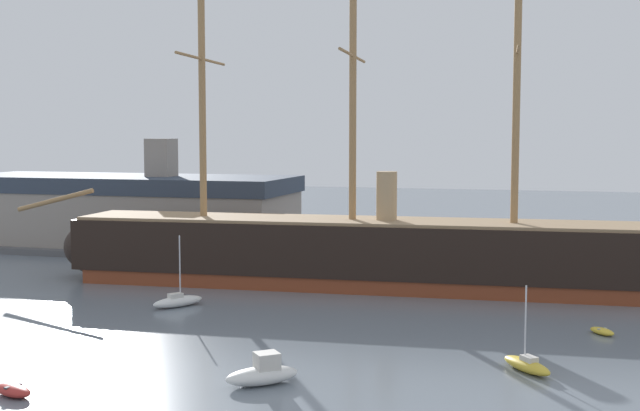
# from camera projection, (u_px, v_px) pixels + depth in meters

# --- Properties ---
(tall_ship) EXTENTS (67.20, 15.40, 32.30)m
(tall_ship) POSITION_uv_depth(u_px,v_px,m) (352.00, 251.00, 79.60)
(tall_ship) COLOR brown
(tall_ship) RESTS_ON ground
(dinghy_foreground_left) EXTENTS (3.08, 2.11, 0.67)m
(dinghy_foreground_left) POSITION_uv_depth(u_px,v_px,m) (13.00, 390.00, 46.35)
(dinghy_foreground_left) COLOR #B22D28
(dinghy_foreground_left) RESTS_ON ground
(motorboat_near_centre) EXTENTS (4.67, 4.39, 1.90)m
(motorboat_near_centre) POSITION_uv_depth(u_px,v_px,m) (263.00, 373.00, 48.53)
(motorboat_near_centre) COLOR silver
(motorboat_near_centre) RESTS_ON ground
(sailboat_mid_right) EXTENTS (3.70, 3.99, 5.46)m
(sailboat_mid_right) POSITION_uv_depth(u_px,v_px,m) (527.00, 365.00, 51.13)
(sailboat_mid_right) COLOR gold
(sailboat_mid_right) RESTS_ON ground
(sailboat_alongside_bow) EXTENTS (3.84, 4.76, 6.22)m
(sailboat_alongside_bow) POSITION_uv_depth(u_px,v_px,m) (178.00, 301.00, 70.48)
(sailboat_alongside_bow) COLOR silver
(sailboat_alongside_bow) RESTS_ON ground
(dinghy_alongside_stern) EXTENTS (2.18, 2.25, 0.52)m
(dinghy_alongside_stern) POSITION_uv_depth(u_px,v_px,m) (602.00, 331.00, 60.65)
(dinghy_alongside_stern) COLOR gold
(dinghy_alongside_stern) RESTS_ON ground
(sailboat_far_left) EXTENTS (4.27, 2.69, 5.34)m
(sailboat_far_left) POSITION_uv_depth(u_px,v_px,m) (127.00, 264.00, 91.42)
(sailboat_far_left) COLOR #B22D28
(sailboat_far_left) RESTS_ON ground
(sailboat_distant_centre) EXTENTS (3.45, 1.52, 4.34)m
(sailboat_distant_centre) POSITION_uv_depth(u_px,v_px,m) (420.00, 266.00, 90.38)
(sailboat_distant_centre) COLOR orange
(sailboat_distant_centre) RESTS_ON ground
(dockside_warehouse_left) EXTENTS (47.81, 18.17, 14.41)m
(dockside_warehouse_left) POSITION_uv_depth(u_px,v_px,m) (126.00, 213.00, 106.26)
(dockside_warehouse_left) COLOR #565659
(dockside_warehouse_left) RESTS_ON ground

